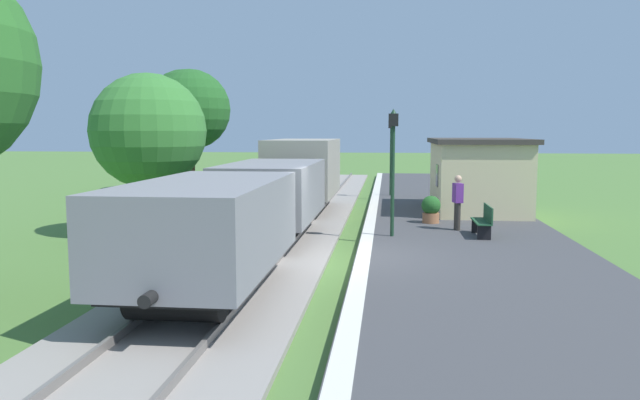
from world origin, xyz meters
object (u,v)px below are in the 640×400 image
(potted_planter, at_px, (431,209))
(lamp_post_far, at_px, (391,142))
(bench_near_hut, at_px, (484,220))
(station_hut, at_px, (477,174))
(lamp_post_near, at_px, (393,149))
(tree_field_left, at_px, (185,108))
(person_waiting, at_px, (458,200))
(bench_down_platform, at_px, (449,188))
(freight_train, at_px, (276,191))
(tree_trackside_far, at_px, (190,110))
(tree_trackside_mid, at_px, (148,131))

(potted_planter, xyz_separation_m, lamp_post_far, (-1.31, 8.82, 2.08))
(bench_near_hut, bearing_deg, station_hut, 84.03)
(lamp_post_near, bearing_deg, tree_field_left, 127.01)
(person_waiting, bearing_deg, bench_down_platform, -106.91)
(potted_planter, xyz_separation_m, lamp_post_near, (-1.31, -2.76, 2.08))
(freight_train, height_order, person_waiting, freight_train)
(freight_train, relative_size, person_waiting, 11.35)
(lamp_post_near, bearing_deg, freight_train, 172.30)
(station_hut, relative_size, tree_trackside_far, 1.01)
(station_hut, distance_m, tree_field_left, 17.05)
(lamp_post_near, distance_m, tree_trackside_mid, 7.69)
(lamp_post_near, distance_m, tree_trackside_far, 10.02)
(person_waiting, distance_m, tree_field_left, 19.14)
(lamp_post_far, distance_m, tree_trackside_far, 9.86)
(lamp_post_far, bearing_deg, tree_field_left, 163.85)
(bench_near_hut, xyz_separation_m, tree_field_left, (-13.82, 14.55, 3.84))
(person_waiting, bearing_deg, lamp_post_far, -91.69)
(tree_trackside_far, bearing_deg, tree_trackside_mid, -86.31)
(station_hut, xyz_separation_m, tree_trackside_mid, (-10.92, -5.46, 1.66))
(potted_planter, distance_m, lamp_post_near, 3.69)
(station_hut, bearing_deg, bench_down_platform, 98.53)
(lamp_post_near, xyz_separation_m, tree_trackside_mid, (-7.63, 0.77, 0.51))
(station_hut, bearing_deg, tree_trackside_far, -178.42)
(freight_train, xyz_separation_m, lamp_post_far, (3.51, 11.10, 1.30))
(bench_down_platform, bearing_deg, freight_train, -121.87)
(bench_near_hut, xyz_separation_m, person_waiting, (-0.64, 1.09, 0.46))
(person_waiting, height_order, tree_trackside_mid, tree_trackside_mid)
(freight_train, xyz_separation_m, tree_trackside_far, (-4.45, 5.45, 2.64))
(freight_train, bearing_deg, lamp_post_far, 72.43)
(freight_train, height_order, tree_trackside_mid, tree_trackside_mid)
(freight_train, xyz_separation_m, bench_near_hut, (6.17, -0.22, -0.78))
(lamp_post_far, bearing_deg, lamp_post_near, -90.00)
(person_waiting, bearing_deg, freight_train, -3.89)
(freight_train, bearing_deg, bench_down_platform, 58.13)
(person_waiting, relative_size, lamp_post_far, 0.46)
(tree_field_left, bearing_deg, person_waiting, -45.59)
(potted_planter, relative_size, lamp_post_far, 0.25)
(freight_train, relative_size, lamp_post_near, 5.24)
(lamp_post_near, height_order, tree_trackside_far, tree_trackside_far)
(tree_trackside_mid, relative_size, tree_field_left, 0.77)
(bench_down_platform, xyz_separation_m, lamp_post_far, (-2.66, 1.17, 2.08))
(bench_down_platform, bearing_deg, person_waiting, -94.04)
(bench_near_hut, height_order, tree_field_left, tree_field_left)
(station_hut, height_order, tree_trackside_mid, tree_trackside_mid)
(bench_down_platform, height_order, tree_field_left, tree_field_left)
(station_hut, height_order, lamp_post_near, lamp_post_near)
(tree_field_left, bearing_deg, bench_near_hut, -46.47)
(tree_trackside_far, bearing_deg, tree_field_left, 109.79)
(freight_train, height_order, lamp_post_far, lamp_post_far)
(lamp_post_far, xyz_separation_m, tree_trackside_mid, (-7.63, -10.80, 0.51))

